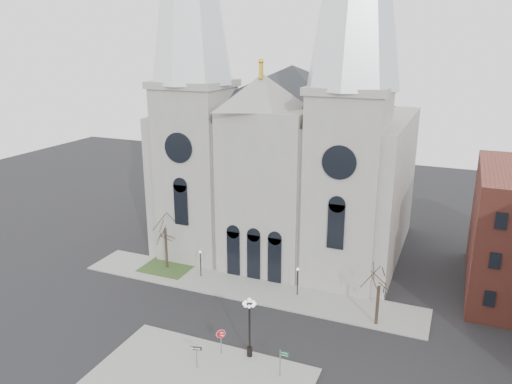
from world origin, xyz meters
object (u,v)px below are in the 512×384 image
at_px(globe_lamp, 249,320).
at_px(street_name_sign, 281,361).
at_px(one_way_sign, 196,353).
at_px(stop_sign, 221,336).

height_order(globe_lamp, street_name_sign, globe_lamp).
height_order(globe_lamp, one_way_sign, globe_lamp).
xyz_separation_m(stop_sign, one_way_sign, (-1.03, -2.59, -0.30)).
bearing_deg(globe_lamp, street_name_sign, -23.33).
distance_m(globe_lamp, one_way_sign, 5.23).
xyz_separation_m(one_way_sign, street_name_sign, (6.98, 1.75, -0.03)).
relative_size(stop_sign, one_way_sign, 1.14).
bearing_deg(street_name_sign, stop_sign, 170.78).
distance_m(one_way_sign, street_name_sign, 7.20).
height_order(stop_sign, one_way_sign, stop_sign).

